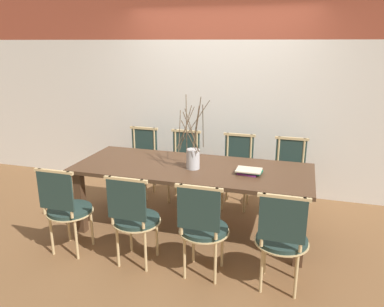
% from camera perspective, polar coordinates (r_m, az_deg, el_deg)
% --- Properties ---
extents(ground_plane, '(16.00, 16.00, 0.00)m').
position_cam_1_polar(ground_plane, '(4.33, 0.00, -11.47)').
color(ground_plane, brown).
extents(wall_rear, '(12.00, 0.06, 3.20)m').
position_cam_1_polar(wall_rear, '(5.15, 4.40, 11.69)').
color(wall_rear, silver).
rests_on(wall_rear, ground_plane).
extents(dining_table, '(2.54, 0.98, 0.75)m').
position_cam_1_polar(dining_table, '(4.06, 0.00, -3.24)').
color(dining_table, '#4C3321').
rests_on(dining_table, ground_plane).
extents(chair_near_leftend, '(0.46, 0.46, 0.92)m').
position_cam_1_polar(chair_near_leftend, '(3.89, -18.59, -7.70)').
color(chair_near_leftend, '#233833').
rests_on(chair_near_leftend, ground_plane).
extents(chair_near_left, '(0.46, 0.46, 0.92)m').
position_cam_1_polar(chair_near_left, '(3.54, -8.80, -9.43)').
color(chair_near_left, '#233833').
rests_on(chair_near_left, ground_plane).
extents(chair_near_center, '(0.46, 0.46, 0.92)m').
position_cam_1_polar(chair_near_center, '(3.34, 1.63, -10.96)').
color(chair_near_center, '#233833').
rests_on(chair_near_center, ground_plane).
extents(chair_near_right, '(0.46, 0.46, 0.92)m').
position_cam_1_polar(chair_near_right, '(3.25, 13.51, -12.26)').
color(chair_near_right, '#233833').
rests_on(chair_near_right, ground_plane).
extents(chair_far_leftend, '(0.46, 0.46, 0.92)m').
position_cam_1_polar(chair_far_leftend, '(5.16, -7.78, -0.92)').
color(chair_far_leftend, '#233833').
rests_on(chair_far_leftend, ground_plane).
extents(chair_far_left, '(0.46, 0.46, 0.92)m').
position_cam_1_polar(chair_far_left, '(4.95, -1.35, -1.54)').
color(chair_far_left, '#233833').
rests_on(chair_far_left, ground_plane).
extents(chair_far_center, '(0.46, 0.46, 0.92)m').
position_cam_1_polar(chair_far_center, '(4.78, 6.82, -2.30)').
color(chair_far_center, '#233833').
rests_on(chair_far_center, ground_plane).
extents(chair_far_right, '(0.46, 0.46, 0.92)m').
position_cam_1_polar(chair_far_right, '(4.73, 14.56, -2.97)').
color(chair_far_right, '#233833').
rests_on(chair_far_right, ground_plane).
extents(vase_centerpiece, '(0.32, 0.37, 0.78)m').
position_cam_1_polar(vase_centerpiece, '(3.95, 0.13, -0.49)').
color(vase_centerpiece, silver).
rests_on(vase_centerpiece, dining_table).
extents(book_stack, '(0.28, 0.20, 0.05)m').
position_cam_1_polar(book_stack, '(3.87, 8.65, -2.69)').
color(book_stack, '#842D8C').
rests_on(book_stack, dining_table).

